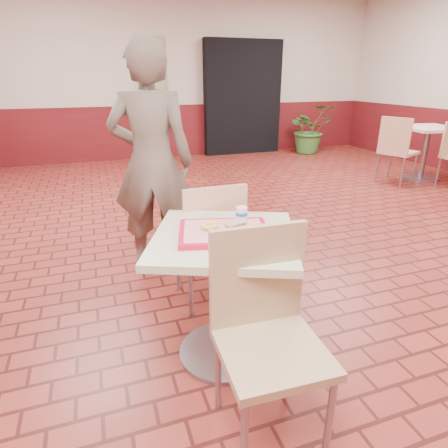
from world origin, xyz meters
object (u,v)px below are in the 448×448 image
object	(u,v)px
chair_second_left	(397,147)
potted_plant	(310,129)
long_john_donut	(235,226)
second_table	(426,144)
serving_tray	(224,232)
ring_donut	(209,226)
chair_main_back	(211,239)
paper_cup	(242,214)
main_table	(224,277)
chair_main_front	(266,325)
customer	(152,163)

from	to	relation	value
chair_second_left	potted_plant	world-z (taller)	potted_plant
long_john_donut	second_table	bearing A→B (deg)	33.90
serving_tray	ring_donut	bearing A→B (deg)	145.69
chair_main_back	paper_cup	bearing A→B (deg)	94.84
main_table	potted_plant	size ratio (longest dim) A/B	0.77
main_table	long_john_donut	bearing A→B (deg)	-24.46
long_john_donut	paper_cup	bearing A→B (deg)	54.39
ring_donut	long_john_donut	distance (m)	0.14
ring_donut	chair_main_back	bearing A→B (deg)	72.71
chair_main_back	long_john_donut	size ratio (longest dim) A/B	6.07
serving_tray	second_table	bearing A→B (deg)	33.35
chair_main_back	second_table	size ratio (longest dim) A/B	1.11
second_table	chair_main_front	bearing A→B (deg)	-142.26
chair_main_front	customer	size ratio (longest dim) A/B	0.53
chair_main_front	customer	bearing A→B (deg)	99.26
chair_main_front	serving_tray	bearing A→B (deg)	96.13
customer	paper_cup	distance (m)	1.20
ring_donut	chair_main_front	bearing A→B (deg)	-79.56
long_john_donut	second_table	xyz separation A→B (m)	(4.24, 2.85, -0.27)
serving_tray	chair_second_left	xyz separation A→B (m)	(3.63, 2.73, -0.23)
potted_plant	serving_tray	bearing A→B (deg)	-125.03
chair_main_back	chair_second_left	xyz separation A→B (m)	(3.55, 2.20, 0.05)
main_table	potted_plant	distance (m)	6.44
chair_main_back	chair_second_left	distance (m)	4.17
chair_main_front	chair_second_left	xyz separation A→B (m)	(3.60, 3.20, 0.02)
chair_main_front	customer	world-z (taller)	customer
chair_main_front	paper_cup	world-z (taller)	chair_main_front
main_table	chair_main_front	size ratio (longest dim) A/B	0.81
customer	chair_second_left	bearing A→B (deg)	-141.65
ring_donut	paper_cup	world-z (taller)	paper_cup
chair_main_front	serving_tray	distance (m)	0.54
ring_donut	second_table	xyz separation A→B (m)	(4.35, 2.78, -0.26)
chair_main_front	paper_cup	distance (m)	0.64
paper_cup	long_john_donut	bearing A→B (deg)	-125.61
customer	second_table	bearing A→B (deg)	-143.50
main_table	ring_donut	size ratio (longest dim) A/B	8.37
chair_main_front	chair_second_left	bearing A→B (deg)	44.15
chair_main_back	serving_tray	distance (m)	0.60
main_table	chair_main_back	xyz separation A→B (m)	(0.09, 0.53, -0.01)
serving_tray	second_table	world-z (taller)	second_table
long_john_donut	paper_cup	size ratio (longest dim) A/B	1.85
paper_cup	chair_second_left	distance (m)	4.40
main_table	chair_main_back	distance (m)	0.54
second_table	chair_second_left	xyz separation A→B (m)	(-0.66, -0.09, 0.00)
main_table	second_table	xyz separation A→B (m)	(4.29, 2.82, 0.03)
serving_tray	second_table	size ratio (longest dim) A/B	0.57
main_table	chair_main_front	distance (m)	0.47
potted_plant	long_john_donut	bearing A→B (deg)	-124.53
second_table	potted_plant	bearing A→B (deg)	103.59
main_table	chair_second_left	world-z (taller)	chair_second_left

